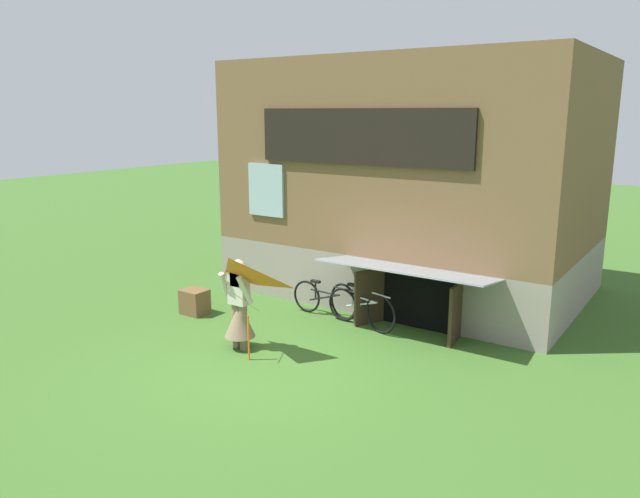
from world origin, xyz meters
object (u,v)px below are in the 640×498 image
(person, at_px, (239,312))
(bicycle_silver, at_px, (361,307))
(kite, at_px, (229,287))
(wooden_crate, at_px, (195,302))
(bicycle_black, at_px, (324,300))

(person, height_order, bicycle_silver, person)
(kite, distance_m, bicycle_silver, 2.96)
(person, bearing_deg, wooden_crate, 149.56)
(kite, height_order, bicycle_black, kite)
(wooden_crate, bearing_deg, person, -23.92)
(kite, bearing_deg, bicycle_silver, 73.75)
(bicycle_silver, distance_m, wooden_crate, 3.34)
(bicycle_black, distance_m, wooden_crate, 2.58)
(kite, height_order, wooden_crate, kite)
(person, bearing_deg, kite, -65.55)
(person, xyz_separation_m, kite, (0.37, -0.61, 0.63))
(person, relative_size, wooden_crate, 3.16)
(kite, bearing_deg, wooden_crate, 147.52)
(person, distance_m, wooden_crate, 2.17)
(kite, xyz_separation_m, bicycle_silver, (0.79, 2.71, -0.91))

